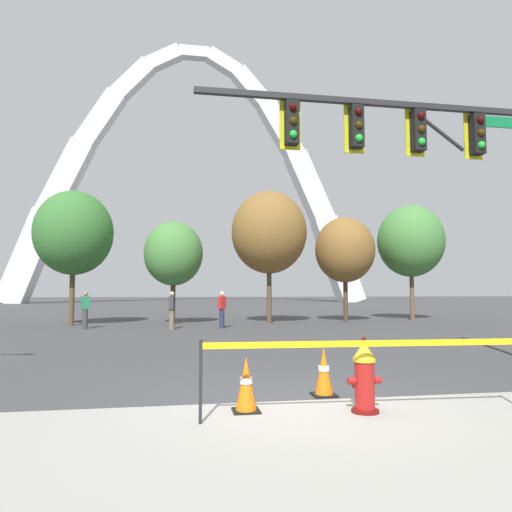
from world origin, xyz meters
name	(u,v)px	position (x,y,z in m)	size (l,w,h in m)	color
ground_plane	(298,403)	(0.00, 0.00, 0.00)	(240.00, 240.00, 0.00)	#3D3D3F
fire_hydrant	(364,377)	(0.74, -0.66, 0.47)	(0.46, 0.48, 0.99)	#5E0F0D
caution_tape_barrier	(371,364)	(0.71, -0.93, 0.68)	(4.34, 0.22, 1.02)	#232326
traffic_cone_by_hydrant	(324,372)	(0.51, 0.39, 0.36)	(0.36, 0.36, 0.73)	black
traffic_cone_mid_sidewalk	(246,385)	(-0.81, -0.36, 0.36)	(0.36, 0.36, 0.73)	black
traffic_signal_gantry	(437,161)	(3.75, 2.40, 4.40)	(7.82, 0.44, 6.00)	#232326
monument_arch	(193,186)	(0.00, 57.72, 16.34)	(49.68, 3.27, 37.19)	silver
tree_far_left	(74,233)	(-6.67, 16.21, 4.35)	(3.63, 3.63, 6.36)	brown
tree_left_mid	(174,254)	(-2.00, 16.41, 3.45)	(2.88, 2.88, 5.04)	#473323
tree_center_left	(269,232)	(2.77, 16.24, 4.58)	(3.82, 3.82, 6.69)	brown
tree_center_right	(345,250)	(7.02, 16.81, 3.80)	(3.17, 3.17, 5.56)	#473323
tree_right_mid	(411,241)	(11.22, 17.56, 4.43)	(3.70, 3.70, 6.48)	brown
pedestrian_walking_left	(222,309)	(0.14, 13.49, 0.82)	(0.38, 0.38, 1.59)	#232847
pedestrian_standing_center	(85,310)	(-5.65, 14.13, 0.82)	(0.39, 0.32, 1.59)	#38383D
pedestrian_walking_right	(172,310)	(-2.00, 13.24, 0.82)	(0.27, 0.38, 1.59)	brown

